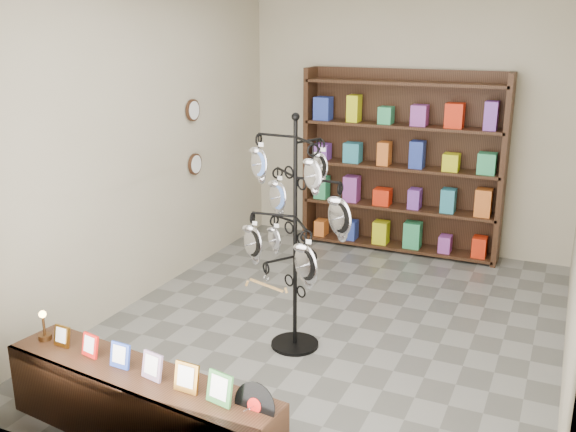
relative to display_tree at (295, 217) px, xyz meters
name	(u,v)px	position (x,y,z in m)	size (l,w,h in m)	color
ground	(333,323)	(0.15, 0.56, -1.17)	(5.00, 5.00, 0.00)	slate
room_envelope	(338,127)	(0.15, 0.56, 0.68)	(5.00, 5.00, 5.00)	#B7AF94
display_tree	(295,217)	(0.00, 0.00, 0.00)	(1.12, 1.12, 2.03)	black
front_shelf	(139,406)	(-0.41, -1.64, -0.92)	(2.11, 0.67, 0.73)	black
back_shelving	(401,168)	(0.15, 2.85, -0.14)	(2.42, 0.36, 2.20)	black
wall_clocks	(194,137)	(-1.82, 1.36, 0.33)	(0.03, 0.24, 0.84)	black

